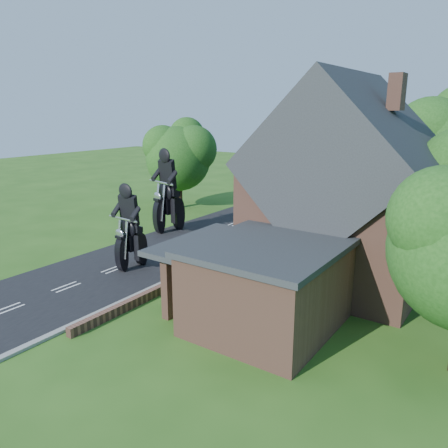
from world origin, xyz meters
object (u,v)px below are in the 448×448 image
Objects in this scene: motorcycle_lead at (132,256)px; motorcycle_follow at (169,219)px; garden_wall at (230,256)px; house at (345,195)px; annex at (265,284)px.

motorcycle_lead is 7.61m from motorcycle_follow.
motorcycle_lead reaches higher than garden_wall.
annex is (-0.62, -6.80, -2.58)m from house.
motorcycle_follow is (-13.19, 1.56, -3.46)m from house.
house reaches higher than annex.
annex is at bearing -46.16° from garden_wall.
garden_wall is at bearing -126.80° from motorcycle_lead.
motorcycle_follow is at bearing 173.26° from house.
garden_wall is 14.47× the size of motorcycle_lead.
annex reaches higher than motorcycle_follow.
garden_wall is at bearing 173.28° from motorcycle_follow.
garden_wall is 2.15× the size of house.
motorcycle_follow reaches higher than garden_wall.
garden_wall is 3.12× the size of annex.
house reaches higher than motorcycle_follow.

